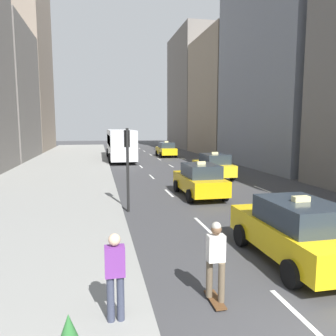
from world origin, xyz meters
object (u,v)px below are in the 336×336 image
skateboarder (216,258)px  traffic_light_pole (127,156)px  taxi_fourth (295,230)px  city_bus (120,143)px  pedestrian_near_curb (115,273)px  taxi_second (213,166)px  taxi_third (166,149)px  taxi_lead (200,180)px

skateboarder → traffic_light_pole: traffic_light_pole is taller
taxi_fourth → city_bus: size_ratio=0.38×
taxi_fourth → pedestrian_near_curb: bearing=-158.0°
skateboarder → city_bus: bearing=90.0°
skateboarder → traffic_light_pole: (-1.12, 7.81, 1.45)m
taxi_second → taxi_third: bearing=90.0°
taxi_second → traffic_light_pole: traffic_light_pole is taller
taxi_fourth → city_bus: bearing=95.7°
taxi_fourth → city_bus: 28.49m
taxi_second → skateboarder: size_ratio=2.52×
pedestrian_near_curb → traffic_light_pole: 8.45m
taxi_second → city_bus: size_ratio=0.38×
taxi_third → taxi_fourth: same height
taxi_lead → taxi_second: size_ratio=1.00×
taxi_lead → pedestrian_near_curb: size_ratio=2.67×
taxi_second → taxi_third: (0.00, 16.56, 0.00)m
taxi_third → pedestrian_near_curb: bearing=-103.3°
taxi_fourth → taxi_lead: bearing=90.0°
taxi_third → taxi_fourth: (-2.80, -30.71, 0.00)m
skateboarder → traffic_light_pole: bearing=98.2°
taxi_second → city_bus: bearing=111.6°
taxi_fourth → skateboarder: size_ratio=2.52×
taxi_lead → taxi_second: bearing=63.5°
taxi_third → traffic_light_pole: (-6.75, -24.41, 1.53)m
city_bus → skateboarder: size_ratio=6.65×
traffic_light_pole → taxi_lead: bearing=29.5°
taxi_third → taxi_lead: bearing=-97.2°
taxi_second → pedestrian_near_curb: (-7.72, -16.14, 0.19)m
taxi_second → pedestrian_near_curb: taxi_second is taller
city_bus → traffic_light_pole: (-1.14, -22.04, 0.62)m
taxi_lead → traffic_light_pole: bearing=-150.5°
taxi_third → city_bus: city_bus is taller
taxi_lead → taxi_second: (2.80, 5.62, 0.00)m
taxi_second → pedestrian_near_curb: bearing=-115.6°
taxi_second → city_bus: (-5.61, 14.19, 0.91)m
city_bus → pedestrian_near_curb: (-2.11, -30.32, -0.72)m
traffic_light_pole → pedestrian_near_curb: bearing=-96.7°
taxi_lead → taxi_third: size_ratio=1.00×
taxi_fourth → traffic_light_pole: traffic_light_pole is taller
taxi_lead → taxi_fourth: same height
pedestrian_near_curb → skateboarder: bearing=12.8°
taxi_lead → city_bus: city_bus is taller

